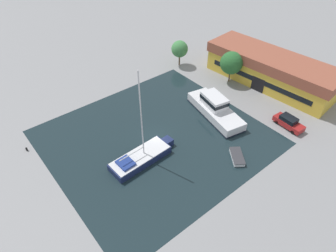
# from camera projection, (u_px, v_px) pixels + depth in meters

# --- Properties ---
(ground_plane) EXTENTS (440.00, 440.00, 0.00)m
(ground_plane) POSITION_uv_depth(u_px,v_px,m) (156.00, 137.00, 43.24)
(ground_plane) COLOR gray
(water_canal) EXTENTS (27.12, 29.13, 0.01)m
(water_canal) POSITION_uv_depth(u_px,v_px,m) (156.00, 137.00, 43.24)
(water_canal) COLOR #19282D
(water_canal) RESTS_ON ground
(warehouse_building) EXTENTS (23.83, 9.68, 5.40)m
(warehouse_building) POSITION_uv_depth(u_px,v_px,m) (271.00, 70.00, 52.80)
(warehouse_building) COLOR gold
(warehouse_building) RESTS_ON ground
(quay_tree_near_building) EXTENTS (4.02, 4.02, 5.75)m
(quay_tree_near_building) POSITION_uv_depth(u_px,v_px,m) (231.00, 63.00, 52.58)
(quay_tree_near_building) COLOR brown
(quay_tree_near_building) RESTS_ON ground
(quay_tree_by_water) EXTENTS (3.21, 3.21, 5.04)m
(quay_tree_by_water) POSITION_uv_depth(u_px,v_px,m) (180.00, 49.00, 57.49)
(quay_tree_by_water) COLOR brown
(quay_tree_by_water) RESTS_ON ground
(parked_car) EXTENTS (4.71, 2.07, 1.70)m
(parked_car) POSITION_uv_depth(u_px,v_px,m) (289.00, 122.00, 44.58)
(parked_car) COLOR maroon
(parked_car) RESTS_ON ground
(sailboat_moored) EXTENTS (3.38, 9.65, 13.37)m
(sailboat_moored) POSITION_uv_depth(u_px,v_px,m) (141.00, 157.00, 39.40)
(sailboat_moored) COLOR #19234C
(sailboat_moored) RESTS_ON water_canal
(motor_cruiser) EXTENTS (11.56, 5.78, 3.27)m
(motor_cruiser) POSITION_uv_depth(u_px,v_px,m) (215.00, 108.00, 46.64)
(motor_cruiser) COLOR silver
(motor_cruiser) RESTS_ON water_canal
(small_dinghy) EXTENTS (3.51, 3.12, 0.57)m
(small_dinghy) POSITION_uv_depth(u_px,v_px,m) (237.00, 157.00, 39.88)
(small_dinghy) COLOR white
(small_dinghy) RESTS_ON water_canal
(mooring_bollard) EXTENTS (0.27, 0.27, 0.57)m
(mooring_bollard) POSITION_uv_depth(u_px,v_px,m) (27.00, 149.00, 41.00)
(mooring_bollard) COLOR black
(mooring_bollard) RESTS_ON ground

